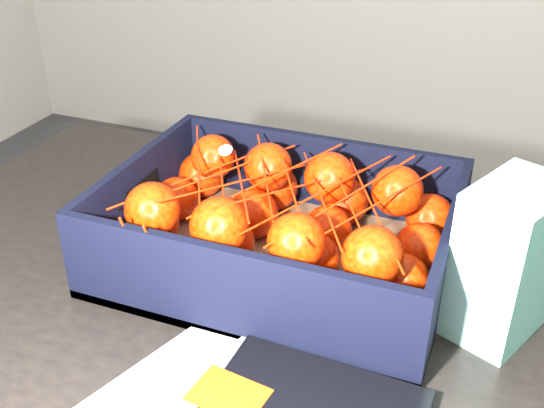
% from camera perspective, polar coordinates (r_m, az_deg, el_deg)
% --- Properties ---
extents(table, '(1.22, 0.84, 0.75)m').
position_cam_1_polar(table, '(0.87, 0.60, -14.48)').
color(table, black).
rests_on(table, ground).
extents(produce_crate, '(0.44, 0.33, 0.12)m').
position_cam_1_polar(produce_crate, '(0.86, 0.73, -3.27)').
color(produce_crate, brown).
rests_on(produce_crate, table).
extents(clementine_heap, '(0.42, 0.31, 0.13)m').
position_cam_1_polar(clementine_heap, '(0.85, 0.52, -1.68)').
color(clementine_heap, red).
rests_on(clementine_heap, produce_crate).
extents(mesh_net, '(0.36, 0.29, 0.09)m').
position_cam_1_polar(mesh_net, '(0.82, 0.19, 1.25)').
color(mesh_net, red).
rests_on(mesh_net, clementine_heap).
extents(retail_carton, '(0.12, 0.15, 0.19)m').
position_cam_1_polar(retail_carton, '(0.78, 19.86, -4.63)').
color(retail_carton, white).
rests_on(retail_carton, table).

